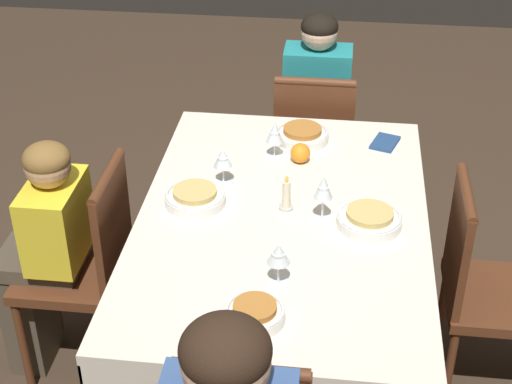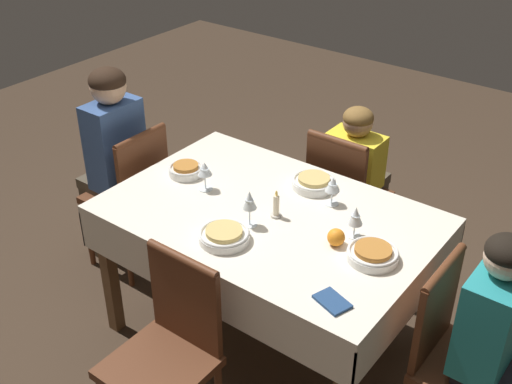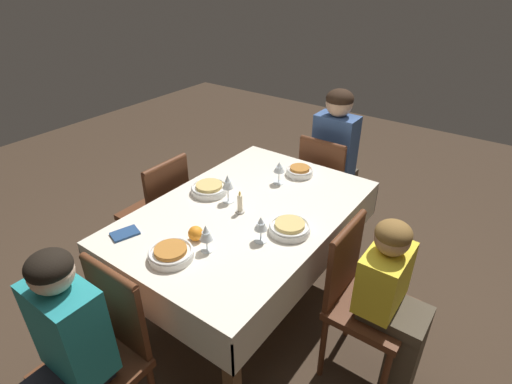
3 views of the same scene
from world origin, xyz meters
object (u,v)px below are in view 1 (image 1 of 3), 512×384
at_px(person_child_teal, 316,112).
at_px(wine_glass_south, 223,159).
at_px(bowl_west, 302,134).
at_px(orange_fruit, 300,153).
at_px(person_child_yellow, 44,249).
at_px(bowl_south, 195,197).
at_px(chair_north, 484,284).
at_px(wine_glass_north, 324,189).
at_px(chair_west, 313,146).
at_px(bowl_east, 255,313).
at_px(dining_table, 282,236).
at_px(napkin_red_folded, 385,143).
at_px(wine_glass_west, 275,134).
at_px(wine_glass_east, 278,255).
at_px(candle_centerpiece, 286,197).
at_px(bowl_north, 370,218).
at_px(chair_south, 88,262).

bearing_deg(person_child_teal, wine_glass_south, 72.42).
height_order(bowl_west, orange_fruit, orange_fruit).
bearing_deg(wine_glass_south, person_child_teal, 162.42).
height_order(person_child_yellow, bowl_south, person_child_yellow).
xyz_separation_m(chair_north, wine_glass_north, (0.04, -0.58, 0.38)).
height_order(person_child_teal, orange_fruit, person_child_teal).
bearing_deg(chair_west, person_child_teal, -90.00).
bearing_deg(bowl_east, person_child_yellow, -121.93).
relative_size(dining_table, person_child_yellow, 1.49).
height_order(chair_north, napkin_red_folded, chair_north).
relative_size(person_child_teal, wine_glass_west, 7.55).
xyz_separation_m(chair_north, wine_glass_west, (-0.37, -0.78, 0.35)).
height_order(wine_glass_east, orange_fruit, wine_glass_east).
relative_size(chair_north, person_child_teal, 0.81).
relative_size(chair_west, candle_centerpiece, 6.68).
bearing_deg(wine_glass_west, candle_centerpiece, 12.16).
distance_m(chair_north, wine_glass_south, 1.02).
xyz_separation_m(bowl_north, orange_fruit, (-0.39, -0.26, 0.01)).
height_order(wine_glass_west, bowl_south, wine_glass_west).
bearing_deg(chair_north, person_child_yellow, 91.52).
height_order(person_child_teal, wine_glass_south, person_child_teal).
bearing_deg(wine_glass_west, bowl_west, 145.50).
distance_m(dining_table, chair_north, 0.73).
bearing_deg(wine_glass_east, dining_table, -177.03).
height_order(chair_west, chair_south, same).
relative_size(bowl_west, orange_fruit, 2.79).
relative_size(chair_west, orange_fruit, 11.80).
distance_m(wine_glass_east, wine_glass_west, 0.77).
xyz_separation_m(bowl_east, bowl_west, (-1.08, 0.06, -0.00)).
bearing_deg(bowl_west, wine_glass_west, -34.50).
bearing_deg(wine_glass_east, chair_north, 119.78).
bearing_deg(bowl_east, wine_glass_west, -177.61).
xyz_separation_m(chair_west, bowl_west, (0.42, -0.03, 0.28)).
bearing_deg(wine_glass_north, chair_south, -89.90).
height_order(person_child_teal, bowl_west, person_child_teal).
distance_m(candle_centerpiece, napkin_red_folded, 0.61).
bearing_deg(person_child_teal, bowl_south, 70.96).
bearing_deg(chair_west, orange_fruit, 87.38).
distance_m(person_child_teal, person_child_yellow, 1.46).
bearing_deg(chair_north, person_child_teal, 31.30).
relative_size(wine_glass_west, bowl_south, 0.69).
bearing_deg(chair_west, bowl_north, 103.40).
bearing_deg(wine_glass_east, bowl_north, 141.49).
xyz_separation_m(person_child_teal, candle_centerpiece, (1.06, -0.05, 0.20)).
distance_m(dining_table, person_child_teal, 1.11).
relative_size(bowl_north, orange_fruit, 2.88).
height_order(chair_west, wine_glass_south, wine_glass_south).
height_order(bowl_east, bowl_south, same).
bearing_deg(bowl_west, orange_fruit, 1.34).
xyz_separation_m(person_child_teal, bowl_north, (1.13, 0.23, 0.18)).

